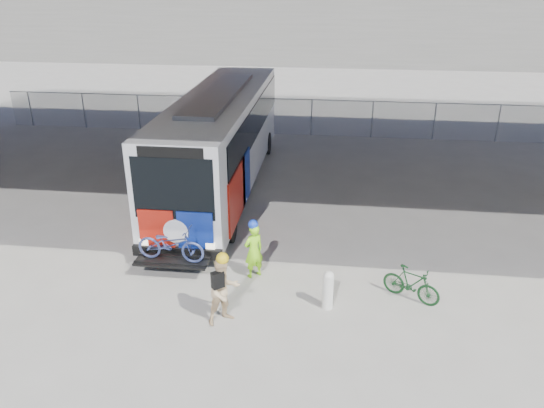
% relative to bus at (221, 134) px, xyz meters
% --- Properties ---
extents(ground, '(160.00, 160.00, 0.00)m').
position_rel_bus_xyz_m(ground, '(2.00, -4.56, -2.11)').
color(ground, '#9E9991').
rests_on(ground, ground).
extents(bus, '(2.67, 12.96, 3.69)m').
position_rel_bus_xyz_m(bus, '(0.00, 0.00, 0.00)').
color(bus, silver).
rests_on(bus, ground).
extents(overpass, '(40.00, 16.00, 7.95)m').
position_rel_bus_xyz_m(overpass, '(2.00, -0.56, 4.44)').
color(overpass, '#605E59').
rests_on(overpass, ground).
extents(chainlink_fence, '(30.00, 0.06, 30.00)m').
position_rel_bus_xyz_m(chainlink_fence, '(2.00, 7.44, -0.68)').
color(chainlink_fence, gray).
rests_on(chainlink_fence, ground).
extents(bollard, '(0.27, 0.27, 1.03)m').
position_rel_bus_xyz_m(bollard, '(4.24, -7.56, -1.56)').
color(bollard, silver).
rests_on(bollard, ground).
extents(cyclist_hivis, '(0.67, 0.65, 1.70)m').
position_rel_bus_xyz_m(cyclist_hivis, '(2.20, -6.31, -1.29)').
color(cyclist_hivis, '#96FF1A').
rests_on(cyclist_hivis, ground).
extents(cyclist_tan, '(1.03, 1.01, 1.85)m').
position_rel_bus_xyz_m(cyclist_tan, '(1.83, -8.42, -1.24)').
color(cyclist_tan, '#D6B689').
rests_on(cyclist_tan, ground).
extents(bike_parked, '(1.53, 1.12, 0.91)m').
position_rel_bus_xyz_m(bike_parked, '(6.31, -6.94, -1.65)').
color(bike_parked, '#143E1B').
rests_on(bike_parked, ground).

